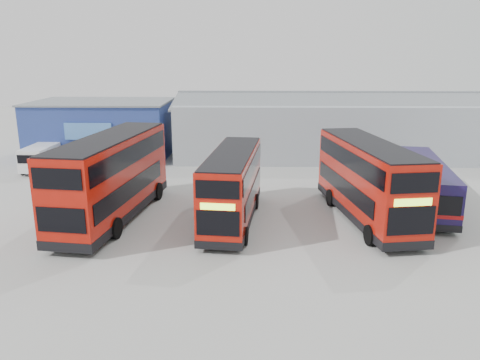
% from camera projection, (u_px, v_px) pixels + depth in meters
% --- Properties ---
extents(ground_plane, '(120.00, 120.00, 0.00)m').
position_uv_depth(ground_plane, '(258.00, 225.00, 26.07)').
color(ground_plane, gray).
rests_on(ground_plane, ground).
extents(office_block, '(12.30, 8.32, 5.12)m').
position_uv_depth(office_block, '(103.00, 129.00, 43.06)').
color(office_block, navy).
rests_on(office_block, ground).
extents(maintenance_shed, '(30.50, 12.00, 5.89)m').
position_uv_depth(maintenance_shed, '(339.00, 126.00, 44.52)').
color(maintenance_shed, '#999FA7').
rests_on(maintenance_shed, ground).
extents(double_decker_left, '(4.20, 11.64, 4.82)m').
position_uv_depth(double_decker_left, '(112.00, 179.00, 26.57)').
color(double_decker_left, '#AD1409').
rests_on(double_decker_left, ground).
extents(double_decker_centre, '(3.31, 9.77, 4.06)m').
position_uv_depth(double_decker_centre, '(233.00, 187.00, 26.21)').
color(double_decker_centre, '#AD1409').
rests_on(double_decker_centre, ground).
extents(double_decker_right, '(4.07, 10.89, 4.51)m').
position_uv_depth(double_decker_right, '(368.00, 182.00, 26.50)').
color(double_decker_right, '#AD1409').
rests_on(double_decker_right, ground).
extents(single_decker_blue, '(4.16, 10.69, 2.83)m').
position_uv_depth(single_decker_blue, '(422.00, 185.00, 28.98)').
color(single_decker_blue, '#110E3E').
rests_on(single_decker_blue, ground).
extents(panel_van, '(2.08, 4.75, 2.06)m').
position_uv_depth(panel_van, '(42.00, 157.00, 38.11)').
color(panel_van, silver).
rests_on(panel_van, ground).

